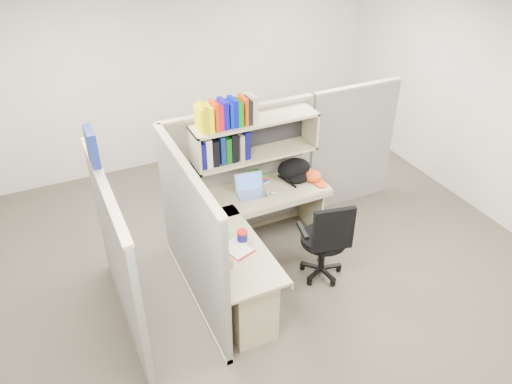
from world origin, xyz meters
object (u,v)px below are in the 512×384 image
task_chair (324,252)px  backpack (296,171)px  snack_canister (242,236)px  laptop (252,186)px  desk (251,271)px

task_chair → backpack: bearing=81.6°
task_chair → snack_canister: bearing=171.8°
laptop → backpack: backpack is taller
backpack → snack_canister: backpack is taller
laptop → task_chair: size_ratio=0.31×
desk → laptop: (0.39, 0.83, 0.41)m
desk → snack_canister: size_ratio=16.20×
laptop → desk: bearing=-107.6°
backpack → snack_canister: bearing=-138.1°
backpack → task_chair: bearing=-93.3°
backpack → snack_canister: (-1.02, -0.76, -0.06)m
backpack → task_chair: size_ratio=0.39×
backpack → task_chair: task_chair is taller
laptop → task_chair: 1.05m
desk → laptop: 1.00m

